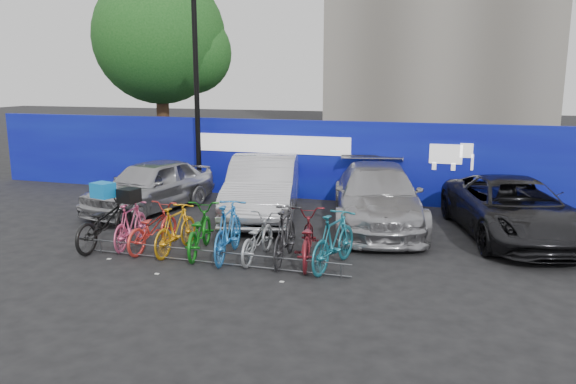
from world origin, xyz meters
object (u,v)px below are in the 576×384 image
at_px(bike_8, 306,238).
at_px(bike_1, 131,224).
at_px(bike_rack, 213,257).
at_px(bike_5, 228,231).
at_px(bike_7, 285,235).
at_px(bike_9, 334,240).
at_px(car_0, 150,185).
at_px(bike_2, 152,228).
at_px(bike_0, 105,222).
at_px(bike_6, 257,238).
at_px(bike_3, 176,229).
at_px(bike_4, 199,231).
at_px(lamppost, 197,90).
at_px(tree, 166,41).
at_px(car_3, 513,209).
at_px(car_1, 263,187).
at_px(car_2, 377,196).

bearing_deg(bike_8, bike_1, -11.67).
distance_m(bike_rack, bike_5, 0.66).
height_order(bike_5, bike_7, bike_5).
bearing_deg(bike_8, bike_9, 154.49).
xyz_separation_m(bike_1, bike_9, (4.58, -0.08, 0.06)).
bearing_deg(car_0, bike_2, -47.97).
height_order(bike_0, bike_6, bike_0).
height_order(bike_3, bike_6, bike_3).
bearing_deg(bike_0, bike_rack, 169.96).
bearing_deg(bike_4, bike_6, 168.43).
bearing_deg(bike_3, lamppost, -67.29).
height_order(bike_rack, car_0, car_0).
distance_m(car_0, bike_9, 6.74).
xyz_separation_m(tree, lamppost, (3.57, -4.66, -1.80)).
xyz_separation_m(tree, bike_rack, (6.77, -10.66, -4.91)).
bearing_deg(bike_3, bike_4, -169.45).
bearing_deg(car_3, bike_5, -165.33).
bearing_deg(bike_3, car_1, -99.81).
height_order(car_1, bike_9, car_1).
relative_size(car_0, bike_5, 2.14).
xyz_separation_m(bike_7, bike_8, (0.44, 0.04, -0.04)).
bearing_deg(car_2, bike_4, -145.90).
relative_size(bike_2, bike_3, 1.06).
bearing_deg(bike_1, bike_rack, 156.44).
bearing_deg(bike_3, bike_8, -175.14).
xyz_separation_m(tree, car_2, (9.44, -6.66, -4.32)).
xyz_separation_m(car_2, bike_9, (-0.33, -3.47, -0.19)).
height_order(bike_5, bike_9, bike_5).
xyz_separation_m(car_1, bike_5, (0.50, -3.55, -0.21)).
height_order(bike_3, bike_9, bike_9).
bearing_deg(car_2, bike_2, -154.41).
relative_size(bike_rack, bike_3, 3.25).
distance_m(bike_0, bike_5, 2.92).
bearing_deg(car_3, bike_3, -170.09).
bearing_deg(bike_2, bike_rack, 164.21).
relative_size(tree, bike_rack, 1.39).
height_order(car_3, bike_9, car_3).
bearing_deg(bike_rack, car_0, 133.91).
bearing_deg(bike_6, car_3, -147.63).
bearing_deg(bike_9, car_3, -124.14).
bearing_deg(tree, bike_rack, -57.55).
bearing_deg(bike_4, bike_7, 168.29).
relative_size(car_2, bike_0, 2.47).
height_order(bike_8, bike_9, bike_9).
xyz_separation_m(bike_8, bike_9, (0.59, -0.14, 0.05)).
relative_size(car_0, bike_7, 2.26).
xyz_separation_m(car_0, bike_6, (4.30, -3.12, -0.27)).
bearing_deg(lamppost, bike_3, -68.89).
bearing_deg(car_2, bike_7, -124.32).
xyz_separation_m(bike_1, bike_3, (1.16, -0.11, 0.02)).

